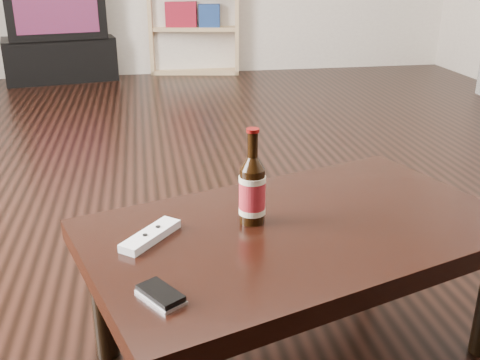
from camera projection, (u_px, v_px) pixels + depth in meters
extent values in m
cube|color=black|center=(231.00, 213.00, 2.34)|extent=(5.00, 6.00, 0.01)
cube|color=black|center=(60.00, 59.00, 4.75)|extent=(0.96, 0.61, 0.36)
cube|color=black|center=(53.00, 1.00, 4.57)|extent=(0.84, 0.62, 0.57)
cube|color=#9E100D|center=(56.00, 3.00, 4.36)|extent=(0.62, 0.13, 0.46)
cube|color=tan|center=(196.00, 70.00, 5.14)|extent=(0.83, 0.49, 0.03)
cube|color=tan|center=(195.00, 28.00, 5.00)|extent=(0.76, 0.44, 0.03)
cube|color=maroon|center=(182.00, 14.00, 4.93)|extent=(0.30, 0.27, 0.21)
cube|color=navy|center=(210.00, 15.00, 4.93)|extent=(0.22, 0.25, 0.19)
cube|color=black|center=(300.00, 234.00, 1.38)|extent=(1.16, 0.89, 0.05)
cylinder|color=black|center=(103.00, 301.00, 1.44)|extent=(0.08, 0.08, 0.33)
cylinder|color=black|center=(372.00, 228.00, 1.83)|extent=(0.08, 0.08, 0.33)
cylinder|color=black|center=(252.00, 196.00, 1.36)|extent=(0.07, 0.07, 0.14)
cylinder|color=maroon|center=(252.00, 195.00, 1.36)|extent=(0.07, 0.07, 0.09)
cylinder|color=beige|center=(252.00, 179.00, 1.34)|extent=(0.07, 0.07, 0.01)
cylinder|color=beige|center=(252.00, 210.00, 1.37)|extent=(0.07, 0.07, 0.01)
cone|color=black|center=(252.00, 163.00, 1.32)|extent=(0.07, 0.07, 0.03)
cylinder|color=black|center=(253.00, 145.00, 1.31)|extent=(0.03, 0.03, 0.06)
cylinder|color=maroon|center=(253.00, 130.00, 1.29)|extent=(0.03, 0.03, 0.01)
cube|color=silver|center=(161.00, 297.00, 1.07)|extent=(0.10, 0.11, 0.01)
cube|color=black|center=(161.00, 294.00, 1.07)|extent=(0.09, 0.11, 0.01)
cylinder|color=silver|center=(169.00, 298.00, 1.05)|extent=(0.03, 0.03, 0.00)
cube|color=silver|center=(151.00, 236.00, 1.29)|extent=(0.15, 0.16, 0.02)
cylinder|color=black|center=(158.00, 227.00, 1.31)|extent=(0.02, 0.02, 0.00)
cylinder|color=black|center=(145.00, 235.00, 1.27)|extent=(0.02, 0.02, 0.00)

